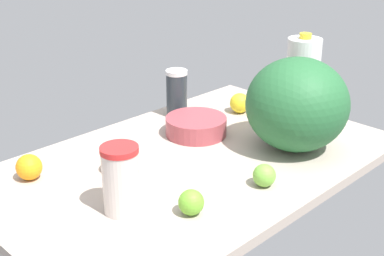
{
  "coord_description": "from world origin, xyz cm",
  "views": [
    {
      "loc": [
        -99.2,
        -99.81,
        72.56
      ],
      "look_at": [
        0.0,
        0.0,
        13.0
      ],
      "focal_mm": 50.0,
      "sensor_mm": 36.0,
      "label": 1
    }
  ],
  "objects": [
    {
      "name": "mixing_bowl",
      "position": [
        13.89,
        12.09,
        5.95
      ],
      "size": [
        19.72,
        19.72,
        5.89
      ],
      "primitive_type": "cylinder",
      "color": "#A14149",
      "rests_on": "countertop"
    },
    {
      "name": "watermelon",
      "position": [
        28.06,
        -16.13,
        17.1
      ],
      "size": [
        30.8,
        30.8,
        28.2
      ],
      "primitive_type": "ellipsoid",
      "color": "#266234",
      "rests_on": "countertop"
    },
    {
      "name": "countertop",
      "position": [
        0.0,
        0.0,
        1.5
      ],
      "size": [
        120.0,
        76.0,
        3.0
      ],
      "primitive_type": "cube",
      "color": "#AE9E91",
      "rests_on": "ground"
    },
    {
      "name": "tumbler_cup",
      "position": [
        -32.01,
        -8.15,
        11.67
      ],
      "size": [
        9.22,
        9.22,
        17.26
      ],
      "color": "beige",
      "rests_on": "countertop"
    },
    {
      "name": "orange_beside_bowl",
      "position": [
        -39.69,
        22.63,
        6.55
      ],
      "size": [
        7.11,
        7.11,
        7.11
      ],
      "primitive_type": "sphere",
      "color": "orange",
      "rests_on": "countertop"
    },
    {
      "name": "lime_near_front",
      "position": [
        2.4,
        -24.67,
        6.08
      ],
      "size": [
        6.16,
        6.16,
        6.16
      ],
      "primitive_type": "sphere",
      "color": "#6EB13C",
      "rests_on": "countertop"
    },
    {
      "name": "lime_by_jug",
      "position": [
        -21.06,
        -20.92,
        6.17
      ],
      "size": [
        6.34,
        6.34,
        6.34
      ],
      "primitive_type": "sphere",
      "color": "#67AE2E",
      "rests_on": "countertop"
    },
    {
      "name": "shaker_bottle",
      "position": [
        20.96,
        28.62,
        11.34
      ],
      "size": [
        7.51,
        7.51,
        16.59
      ],
      "color": "#283036",
      "rests_on": "countertop"
    },
    {
      "name": "lemon_far_back",
      "position": [
        38.93,
        14.98,
        6.57
      ],
      "size": [
        7.14,
        7.14,
        7.14
      ],
      "primitive_type": "sphere",
      "color": "yellow",
      "rests_on": "countertop"
    },
    {
      "name": "milk_jug",
      "position": [
        50.64,
        -2.48,
        17.05
      ],
      "size": [
        11.52,
        11.52,
        29.67
      ],
      "color": "white",
      "rests_on": "countertop"
    },
    {
      "name": "orange_loose",
      "position": [
        -20.07,
        8.93,
        7.02
      ],
      "size": [
        8.03,
        8.03,
        8.03
      ],
      "primitive_type": "sphere",
      "color": "orange",
      "rests_on": "countertop"
    }
  ]
}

